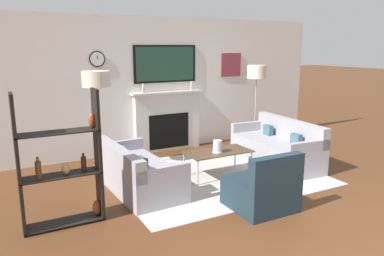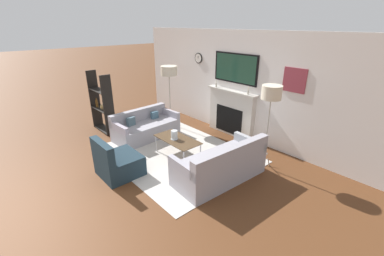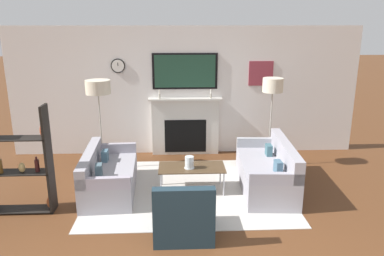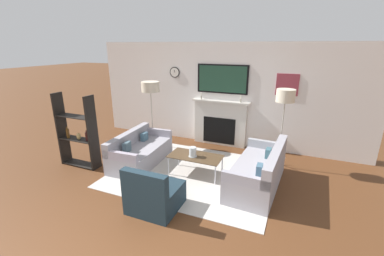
{
  "view_description": "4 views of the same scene",
  "coord_description": "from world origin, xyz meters",
  "px_view_note": "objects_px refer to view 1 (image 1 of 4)",
  "views": [
    {
      "loc": [
        -3.13,
        -1.9,
        2.13
      ],
      "look_at": [
        -0.2,
        3.6,
        0.76
      ],
      "focal_mm": 35.0,
      "sensor_mm": 36.0,
      "label": 1
    },
    {
      "loc": [
        4.19,
        -0.05,
        2.85
      ],
      "look_at": [
        0.34,
        3.35,
        0.73
      ],
      "focal_mm": 24.0,
      "sensor_mm": 36.0,
      "label": 2
    },
    {
      "loc": [
        -0.2,
        -2.67,
        2.76
      ],
      "look_at": [
        0.07,
        3.4,
        1.04
      ],
      "focal_mm": 35.0,
      "sensor_mm": 36.0,
      "label": 3
    },
    {
      "loc": [
        1.9,
        -1.37,
        2.62
      ],
      "look_at": [
        -0.31,
        3.84,
        0.79
      ],
      "focal_mm": 24.0,
      "sensor_mm": 36.0,
      "label": 4
    }
  ],
  "objects_px": {
    "couch_right": "(277,149)",
    "hurricane_candle": "(217,147)",
    "couch_left": "(137,173)",
    "floor_lamp_right": "(257,73)",
    "shelf_unit": "(63,166)",
    "floor_lamp_left": "(96,80)",
    "coffee_table": "(218,153)",
    "armchair": "(262,190)"
  },
  "relations": [
    {
      "from": "floor_lamp_left",
      "to": "shelf_unit",
      "type": "xyz_separation_m",
      "value": [
        -0.86,
        -1.68,
        -0.84
      ]
    },
    {
      "from": "hurricane_candle",
      "to": "floor_lamp_right",
      "type": "bearing_deg",
      "value": 34.79
    },
    {
      "from": "armchair",
      "to": "couch_right",
      "type": "bearing_deg",
      "value": 44.01
    },
    {
      "from": "hurricane_candle",
      "to": "armchair",
      "type": "bearing_deg",
      "value": -95.47
    },
    {
      "from": "couch_left",
      "to": "floor_lamp_right",
      "type": "height_order",
      "value": "floor_lamp_right"
    },
    {
      "from": "armchair",
      "to": "shelf_unit",
      "type": "height_order",
      "value": "shelf_unit"
    },
    {
      "from": "couch_left",
      "to": "coffee_table",
      "type": "height_order",
      "value": "couch_left"
    },
    {
      "from": "couch_left",
      "to": "shelf_unit",
      "type": "distance_m",
      "value": 1.39
    },
    {
      "from": "couch_left",
      "to": "floor_lamp_right",
      "type": "bearing_deg",
      "value": 19.22
    },
    {
      "from": "couch_left",
      "to": "couch_right",
      "type": "distance_m",
      "value": 2.71
    },
    {
      "from": "floor_lamp_right",
      "to": "shelf_unit",
      "type": "distance_m",
      "value": 4.53
    },
    {
      "from": "coffee_table",
      "to": "floor_lamp_right",
      "type": "relative_size",
      "value": 0.63
    },
    {
      "from": "armchair",
      "to": "coffee_table",
      "type": "distance_m",
      "value": 1.4
    },
    {
      "from": "coffee_table",
      "to": "floor_lamp_left",
      "type": "relative_size",
      "value": 0.63
    },
    {
      "from": "floor_lamp_left",
      "to": "couch_right",
      "type": "bearing_deg",
      "value": -19.21
    },
    {
      "from": "armchair",
      "to": "hurricane_candle",
      "type": "relative_size",
      "value": 3.97
    },
    {
      "from": "coffee_table",
      "to": "hurricane_candle",
      "type": "height_order",
      "value": "hurricane_candle"
    },
    {
      "from": "floor_lamp_left",
      "to": "hurricane_candle",
      "type": "bearing_deg",
      "value": -34.34
    },
    {
      "from": "coffee_table",
      "to": "floor_lamp_right",
      "type": "bearing_deg",
      "value": 34.32
    },
    {
      "from": "couch_right",
      "to": "floor_lamp_left",
      "type": "distance_m",
      "value": 3.42
    },
    {
      "from": "shelf_unit",
      "to": "couch_left",
      "type": "bearing_deg",
      "value": 29.29
    },
    {
      "from": "hurricane_candle",
      "to": "floor_lamp_left",
      "type": "distance_m",
      "value": 2.26
    },
    {
      "from": "floor_lamp_right",
      "to": "shelf_unit",
      "type": "height_order",
      "value": "floor_lamp_right"
    },
    {
      "from": "couch_right",
      "to": "hurricane_candle",
      "type": "bearing_deg",
      "value": -176.46
    },
    {
      "from": "hurricane_candle",
      "to": "floor_lamp_left",
      "type": "xyz_separation_m",
      "value": [
        -1.64,
        1.12,
        1.07
      ]
    },
    {
      "from": "coffee_table",
      "to": "hurricane_candle",
      "type": "relative_size",
      "value": 5.43
    },
    {
      "from": "couch_left",
      "to": "armchair",
      "type": "xyz_separation_m",
      "value": [
        1.24,
        -1.42,
        0.0
      ]
    },
    {
      "from": "couch_right",
      "to": "hurricane_candle",
      "type": "relative_size",
      "value": 9.17
    },
    {
      "from": "coffee_table",
      "to": "floor_lamp_left",
      "type": "bearing_deg",
      "value": 147.49
    },
    {
      "from": "couch_left",
      "to": "couch_right",
      "type": "height_order",
      "value": "couch_right"
    },
    {
      "from": "couch_left",
      "to": "couch_right",
      "type": "bearing_deg",
      "value": 0.0
    },
    {
      "from": "armchair",
      "to": "floor_lamp_right",
      "type": "xyz_separation_m",
      "value": [
        1.74,
        2.46,
        1.33
      ]
    },
    {
      "from": "couch_right",
      "to": "coffee_table",
      "type": "relative_size",
      "value": 1.69
    },
    {
      "from": "couch_left",
      "to": "hurricane_candle",
      "type": "distance_m",
      "value": 1.39
    },
    {
      "from": "couch_right",
      "to": "floor_lamp_right",
      "type": "relative_size",
      "value": 1.06
    },
    {
      "from": "couch_left",
      "to": "floor_lamp_left",
      "type": "distance_m",
      "value": 1.71
    },
    {
      "from": "floor_lamp_left",
      "to": "floor_lamp_right",
      "type": "height_order",
      "value": "floor_lamp_right"
    },
    {
      "from": "couch_left",
      "to": "shelf_unit",
      "type": "bearing_deg",
      "value": -150.71
    },
    {
      "from": "couch_left",
      "to": "couch_right",
      "type": "relative_size",
      "value": 0.93
    },
    {
      "from": "coffee_table",
      "to": "shelf_unit",
      "type": "distance_m",
      "value": 2.64
    },
    {
      "from": "couch_right",
      "to": "shelf_unit",
      "type": "bearing_deg",
      "value": -170.59
    },
    {
      "from": "couch_left",
      "to": "floor_lamp_right",
      "type": "xyz_separation_m",
      "value": [
        2.98,
        1.04,
        1.33
      ]
    }
  ]
}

